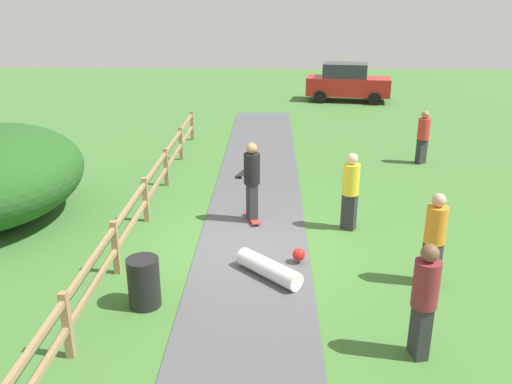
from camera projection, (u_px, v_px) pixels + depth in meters
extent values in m
plane|color=#427533|center=(253.00, 246.00, 11.54)|extent=(60.00, 60.00, 0.00)
cube|color=#515156|center=(253.00, 245.00, 11.54)|extent=(2.40, 28.00, 0.02)
cube|color=#997A51|center=(67.00, 325.00, 7.81)|extent=(0.12, 0.12, 1.10)
cube|color=#997A51|center=(116.00, 248.00, 10.22)|extent=(0.12, 0.12, 1.10)
cube|color=#997A51|center=(146.00, 200.00, 12.63)|extent=(0.12, 0.12, 1.10)
cube|color=#997A51|center=(166.00, 167.00, 15.04)|extent=(0.12, 0.12, 1.10)
cube|color=#997A51|center=(181.00, 143.00, 17.45)|extent=(0.12, 0.12, 1.10)
cube|color=#997A51|center=(192.00, 126.00, 19.86)|extent=(0.12, 0.12, 1.10)
cube|color=#997A51|center=(132.00, 223.00, 11.44)|extent=(0.08, 18.00, 0.09)
cube|color=#997A51|center=(131.00, 204.00, 11.28)|extent=(0.08, 18.00, 0.09)
cylinder|color=black|center=(144.00, 282.00, 9.17)|extent=(0.56, 0.56, 0.90)
cube|color=#B23326|center=(252.00, 218.00, 12.76)|extent=(0.45, 0.82, 0.02)
cylinder|color=silver|center=(246.00, 215.00, 13.00)|extent=(0.05, 0.07, 0.06)
cylinder|color=silver|center=(252.00, 215.00, 13.04)|extent=(0.05, 0.07, 0.06)
cylinder|color=silver|center=(253.00, 224.00, 12.50)|extent=(0.05, 0.07, 0.06)
cylinder|color=silver|center=(259.00, 223.00, 12.54)|extent=(0.05, 0.07, 0.06)
cube|color=#2D2D33|center=(252.00, 201.00, 12.60)|extent=(0.29, 0.37, 0.87)
cylinder|color=black|center=(252.00, 169.00, 12.33)|extent=(0.48, 0.48, 0.72)
sphere|color=#9E704C|center=(252.00, 148.00, 12.16)|extent=(0.26, 0.26, 0.26)
cylinder|color=white|center=(269.00, 269.00, 10.15)|extent=(1.30, 1.29, 0.36)
sphere|color=red|center=(299.00, 255.00, 10.70)|extent=(0.26, 0.26, 0.26)
cube|color=black|center=(243.00, 173.00, 16.03)|extent=(0.44, 0.82, 0.02)
cylinder|color=silver|center=(242.00, 177.00, 15.78)|extent=(0.05, 0.07, 0.06)
cylinder|color=silver|center=(238.00, 176.00, 15.83)|extent=(0.05, 0.07, 0.06)
cylinder|color=silver|center=(249.00, 171.00, 16.27)|extent=(0.05, 0.07, 0.06)
cylinder|color=silver|center=(244.00, 171.00, 16.32)|extent=(0.05, 0.07, 0.06)
cube|color=#2D2D33|center=(431.00, 263.00, 9.90)|extent=(0.36, 0.37, 0.85)
cylinder|color=orange|center=(436.00, 225.00, 9.63)|extent=(0.53, 0.53, 0.71)
sphere|color=tan|center=(439.00, 200.00, 9.46)|extent=(0.25, 0.25, 0.25)
cube|color=#2D2D33|center=(349.00, 212.00, 12.24)|extent=(0.38, 0.33, 0.86)
cylinder|color=yellow|center=(351.00, 179.00, 11.97)|extent=(0.52, 0.52, 0.71)
sphere|color=beige|center=(352.00, 159.00, 11.80)|extent=(0.26, 0.26, 0.26)
cube|color=#2D2D33|center=(420.00, 331.00, 7.86)|extent=(0.26, 0.35, 0.87)
cylinder|color=maroon|center=(426.00, 284.00, 7.59)|extent=(0.45, 0.45, 0.72)
sphere|color=brown|center=(430.00, 253.00, 7.42)|extent=(0.26, 0.26, 0.26)
cube|color=#2D2D33|center=(421.00, 151.00, 17.11)|extent=(0.38, 0.35, 0.81)
cylinder|color=red|center=(424.00, 129.00, 16.85)|extent=(0.53, 0.53, 0.67)
sphere|color=#9E704C|center=(425.00, 115.00, 16.69)|extent=(0.24, 0.24, 0.24)
cube|color=red|center=(348.00, 86.00, 27.23)|extent=(4.42, 2.37, 0.90)
cube|color=#2D333D|center=(345.00, 70.00, 26.99)|extent=(2.43, 1.90, 0.70)
cylinder|color=black|center=(374.00, 93.00, 27.95)|extent=(0.67, 0.34, 0.64)
cylinder|color=black|center=(375.00, 99.00, 26.33)|extent=(0.67, 0.34, 0.64)
cylinder|color=black|center=(323.00, 91.00, 28.44)|extent=(0.67, 0.34, 0.64)
cylinder|color=black|center=(320.00, 97.00, 26.82)|extent=(0.67, 0.34, 0.64)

